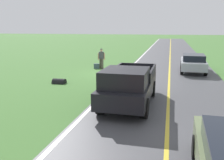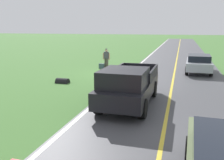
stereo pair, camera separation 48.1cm
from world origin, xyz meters
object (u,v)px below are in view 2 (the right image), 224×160
Objects in this scene: hitchhiker_walking at (106,57)px; suitcase_carried at (102,66)px; pickup_truck_passing at (128,85)px; sedan_near_oncoming at (199,63)px.

hitchhiker_walking is 3.80× the size of suitcase_carried.
suitcase_carried is at bearing -65.76° from pickup_truck_passing.
sedan_near_oncoming is at bearing 88.15° from suitcase_carried.
sedan_near_oncoming is (-7.54, -0.07, -0.23)m from hitchhiker_walking.
pickup_truck_passing is 10.48m from sedan_near_oncoming.
suitcase_carried is 10.63m from pickup_truck_passing.
pickup_truck_passing is at bearing 69.91° from sedan_near_oncoming.
pickup_truck_passing is at bearing 21.17° from suitcase_carried.
hitchhiker_walking reaches higher than sedan_near_oncoming.
hitchhiker_walking is 7.54m from sedan_near_oncoming.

